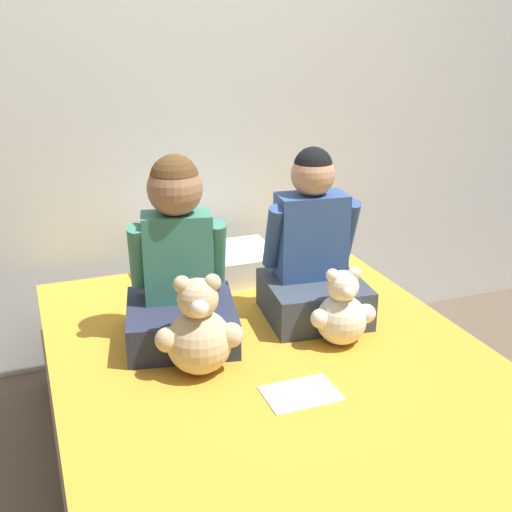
{
  "coord_description": "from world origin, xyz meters",
  "views": [
    {
      "loc": [
        -0.68,
        -1.56,
        1.46
      ],
      "look_at": [
        0.0,
        0.25,
        0.73
      ],
      "focal_mm": 45.0,
      "sensor_mm": 36.0,
      "label": 1
    }
  ],
  "objects": [
    {
      "name": "bed",
      "position": [
        0.0,
        0.0,
        0.22
      ],
      "size": [
        1.36,
        1.91,
        0.45
      ],
      "color": "#997F60",
      "rests_on": "ground_plane"
    },
    {
      "name": "wall_behind_bed",
      "position": [
        0.0,
        1.1,
        1.25
      ],
      "size": [
        8.0,
        0.06,
        2.5
      ],
      "color": "silver",
      "rests_on": "ground_plane"
    },
    {
      "name": "child_on_right",
      "position": [
        0.24,
        0.33,
        0.68
      ],
      "size": [
        0.37,
        0.37,
        0.6
      ],
      "rotation": [
        0.0,
        0.0,
        -0.11
      ],
      "color": "#384251",
      "rests_on": "bed"
    },
    {
      "name": "child_on_left",
      "position": [
        -0.24,
        0.33,
        0.69
      ],
      "size": [
        0.41,
        0.42,
        0.61
      ],
      "rotation": [
        0.0,
        0.0,
        -0.2
      ],
      "color": "#282D47",
      "rests_on": "bed"
    },
    {
      "name": "teddy_bear_held_by_right_child",
      "position": [
        0.24,
        0.09,
        0.56
      ],
      "size": [
        0.22,
        0.17,
        0.26
      ],
      "rotation": [
        0.0,
        0.0,
        -0.12
      ],
      "color": "silver",
      "rests_on": "bed"
    },
    {
      "name": "sign_card",
      "position": [
        -0.01,
        -0.14,
        0.45
      ],
      "size": [
        0.21,
        0.15,
        0.0
      ],
      "color": "white",
      "rests_on": "bed"
    },
    {
      "name": "teddy_bear_held_by_left_child",
      "position": [
        -0.24,
        0.08,
        0.58
      ],
      "size": [
        0.26,
        0.2,
        0.31
      ],
      "rotation": [
        0.0,
        0.0,
        -0.2
      ],
      "color": "#D1B78E",
      "rests_on": "bed"
    },
    {
      "name": "pillow_at_headboard",
      "position": [
        0.0,
        0.77,
        0.51
      ],
      "size": [
        0.53,
        0.32,
        0.11
      ],
      "color": "white",
      "rests_on": "bed"
    },
    {
      "name": "ground_plane",
      "position": [
        0.0,
        0.0,
        0.0
      ],
      "size": [
        14.0,
        14.0,
        0.0
      ],
      "primitive_type": "plane",
      "color": "brown"
    }
  ]
}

